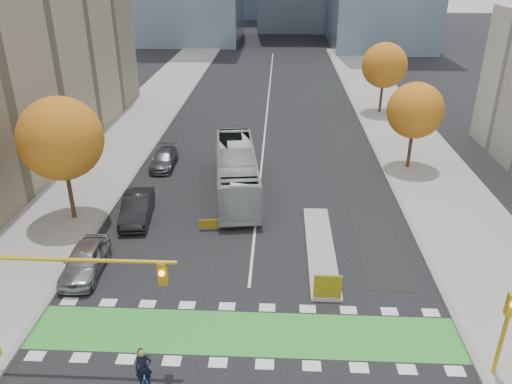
# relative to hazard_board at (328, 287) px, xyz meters

# --- Properties ---
(ground) EXTENTS (300.00, 300.00, 0.00)m
(ground) POSITION_rel_hazard_board_xyz_m (-4.00, -4.20, -0.80)
(ground) COLOR black
(ground) RESTS_ON ground
(sidewalk_west) EXTENTS (7.00, 120.00, 0.15)m
(sidewalk_west) POSITION_rel_hazard_board_xyz_m (-17.50, 15.80, -0.73)
(sidewalk_west) COLOR gray
(sidewalk_west) RESTS_ON ground
(sidewalk_east) EXTENTS (7.00, 120.00, 0.15)m
(sidewalk_east) POSITION_rel_hazard_board_xyz_m (9.50, 15.80, -0.73)
(sidewalk_east) COLOR gray
(sidewalk_east) RESTS_ON ground
(curb_west) EXTENTS (0.30, 120.00, 0.16)m
(curb_west) POSITION_rel_hazard_board_xyz_m (-14.00, 15.80, -0.73)
(curb_west) COLOR gray
(curb_west) RESTS_ON ground
(curb_east) EXTENTS (0.30, 120.00, 0.16)m
(curb_east) POSITION_rel_hazard_board_xyz_m (6.00, 15.80, -0.73)
(curb_east) COLOR gray
(curb_east) RESTS_ON ground
(bike_crossing) EXTENTS (20.00, 3.00, 0.01)m
(bike_crossing) POSITION_rel_hazard_board_xyz_m (-4.00, -2.70, -0.79)
(bike_crossing) COLOR green
(bike_crossing) RESTS_ON ground
(centre_line) EXTENTS (0.15, 70.00, 0.01)m
(centre_line) POSITION_rel_hazard_board_xyz_m (-4.00, 35.80, -0.80)
(centre_line) COLOR silver
(centre_line) RESTS_ON ground
(bike_lane_paint) EXTENTS (2.50, 50.00, 0.01)m
(bike_lane_paint) POSITION_rel_hazard_board_xyz_m (3.50, 25.80, -0.80)
(bike_lane_paint) COLOR black
(bike_lane_paint) RESTS_ON ground
(median_island) EXTENTS (1.60, 10.00, 0.16)m
(median_island) POSITION_rel_hazard_board_xyz_m (0.00, 4.80, -0.72)
(median_island) COLOR gray
(median_island) RESTS_ON ground
(hazard_board) EXTENTS (1.40, 0.12, 1.30)m
(hazard_board) POSITION_rel_hazard_board_xyz_m (0.00, 0.00, 0.00)
(hazard_board) COLOR yellow
(hazard_board) RESTS_ON median_island
(tree_west) EXTENTS (5.20, 5.20, 8.22)m
(tree_west) POSITION_rel_hazard_board_xyz_m (-16.00, 7.80, 4.82)
(tree_west) COLOR #332114
(tree_west) RESTS_ON ground
(tree_east_near) EXTENTS (4.40, 4.40, 7.08)m
(tree_east_near) POSITION_rel_hazard_board_xyz_m (8.00, 17.80, 4.06)
(tree_east_near) COLOR #332114
(tree_east_near) RESTS_ON ground
(tree_east_far) EXTENTS (4.80, 4.80, 7.65)m
(tree_east_far) POSITION_rel_hazard_board_xyz_m (8.50, 33.80, 4.44)
(tree_east_far) COLOR #332114
(tree_east_far) RESTS_ON ground
(traffic_signal_west) EXTENTS (8.53, 0.56, 5.20)m
(traffic_signal_west) POSITION_rel_hazard_board_xyz_m (-11.93, -4.71, 3.23)
(traffic_signal_west) COLOR #BF9914
(traffic_signal_west) RESTS_ON ground
(traffic_signal_east) EXTENTS (0.35, 0.43, 4.10)m
(traffic_signal_east) POSITION_rel_hazard_board_xyz_m (6.50, -4.71, 1.93)
(traffic_signal_east) COLOR #BF9914
(traffic_signal_east) RESTS_ON ground
(cyclist) EXTENTS (1.31, 2.11, 2.30)m
(cyclist) POSITION_rel_hazard_board_xyz_m (-7.62, -6.45, -0.03)
(cyclist) COLOR navy
(cyclist) RESTS_ON ground
(bus) EXTENTS (4.27, 12.22, 3.33)m
(bus) POSITION_rel_hazard_board_xyz_m (-5.62, 12.56, 0.87)
(bus) COLOR #A5AAAC
(bus) RESTS_ON ground
(parked_car_a) EXTENTS (2.10, 4.77, 1.60)m
(parked_car_a) POSITION_rel_hazard_board_xyz_m (-13.00, 1.74, -0.00)
(parked_car_a) COLOR gray
(parked_car_a) RESTS_ON ground
(parked_car_b) EXTENTS (2.32, 5.19, 1.65)m
(parked_car_b) POSITION_rel_hazard_board_xyz_m (-11.82, 8.05, 0.03)
(parked_car_b) COLOR black
(parked_car_b) RESTS_ON ground
(parked_car_c) EXTENTS (1.96, 4.61, 1.33)m
(parked_car_c) POSITION_rel_hazard_board_xyz_m (-12.03, 17.15, -0.14)
(parked_car_c) COLOR #4B4B50
(parked_car_c) RESTS_ON ground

